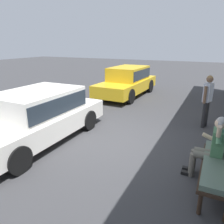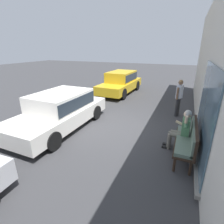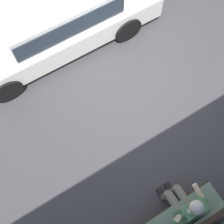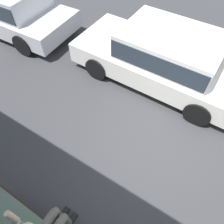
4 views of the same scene
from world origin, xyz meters
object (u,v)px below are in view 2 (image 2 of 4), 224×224
object	(u,v)px
bench	(189,139)
parked_car_near	(121,81)
pedestrian_standing	(179,95)
person_on_phone	(182,129)
parked_car_mid	(60,109)

from	to	relation	value
bench	parked_car_near	distance (m)	7.97
bench	pedestrian_standing	size ratio (longest dim) A/B	1.10
bench	parked_car_near	bearing A→B (deg)	-145.13
person_on_phone	pedestrian_standing	world-z (taller)	pedestrian_standing
parked_car_near	parked_car_mid	distance (m)	6.34
pedestrian_standing	person_on_phone	bearing A→B (deg)	5.29
person_on_phone	parked_car_near	xyz separation A→B (m)	(-6.23, -4.33, 0.10)
pedestrian_standing	parked_car_mid	bearing A→B (deg)	-53.27
person_on_phone	parked_car_mid	world-z (taller)	parked_car_mid
bench	parked_car_near	world-z (taller)	parked_car_near
bench	parked_car_mid	distance (m)	4.78
parked_car_mid	person_on_phone	bearing A→B (deg)	91.32
bench	parked_car_mid	xyz separation A→B (m)	(-0.20, -4.77, 0.19)
parked_car_mid	parked_car_near	bearing A→B (deg)	178.05
person_on_phone	pedestrian_standing	size ratio (longest dim) A/B	0.79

